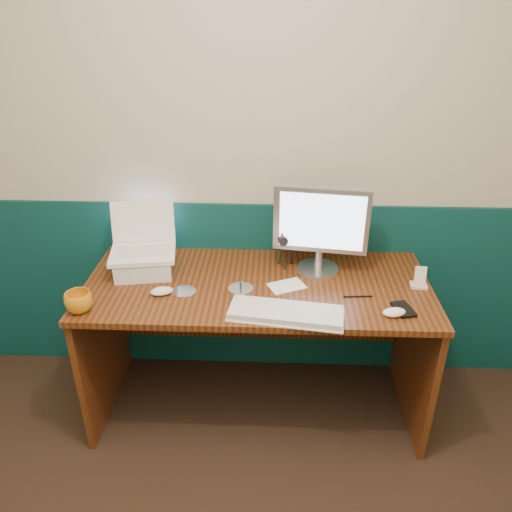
{
  "coord_description": "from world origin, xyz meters",
  "views": [
    {
      "loc": [
        0.2,
        -0.62,
        1.93
      ],
      "look_at": [
        0.12,
        1.23,
        0.97
      ],
      "focal_mm": 35.0,
      "sensor_mm": 36.0,
      "label": 1
    }
  ],
  "objects_px": {
    "monitor": "(320,229)",
    "camcorder": "(285,246)",
    "mug": "(79,302)",
    "laptop": "(140,231)",
    "keyboard": "(286,314)",
    "desk": "(257,348)"
  },
  "relations": [
    {
      "from": "monitor",
      "to": "camcorder",
      "type": "height_order",
      "value": "monitor"
    },
    {
      "from": "mug",
      "to": "camcorder",
      "type": "distance_m",
      "value": 0.98
    },
    {
      "from": "laptop",
      "to": "keyboard",
      "type": "height_order",
      "value": "laptop"
    },
    {
      "from": "monitor",
      "to": "keyboard",
      "type": "height_order",
      "value": "monitor"
    },
    {
      "from": "desk",
      "to": "keyboard",
      "type": "bearing_deg",
      "value": -64.29
    },
    {
      "from": "keyboard",
      "to": "mug",
      "type": "distance_m",
      "value": 0.87
    },
    {
      "from": "desk",
      "to": "camcorder",
      "type": "height_order",
      "value": "camcorder"
    },
    {
      "from": "desk",
      "to": "laptop",
      "type": "bearing_deg",
      "value": 171.57
    },
    {
      "from": "desk",
      "to": "laptop",
      "type": "relative_size",
      "value": 5.3
    },
    {
      "from": "monitor",
      "to": "camcorder",
      "type": "xyz_separation_m",
      "value": [
        -0.16,
        0.04,
        -0.11
      ]
    },
    {
      "from": "laptop",
      "to": "keyboard",
      "type": "relative_size",
      "value": 0.64
    },
    {
      "from": "mug",
      "to": "camcorder",
      "type": "relative_size",
      "value": 0.52
    },
    {
      "from": "monitor",
      "to": "laptop",
      "type": "bearing_deg",
      "value": -168.3
    },
    {
      "from": "desk",
      "to": "keyboard",
      "type": "xyz_separation_m",
      "value": [
        0.13,
        -0.27,
        0.39
      ]
    },
    {
      "from": "desk",
      "to": "mug",
      "type": "distance_m",
      "value": 0.89
    },
    {
      "from": "laptop",
      "to": "camcorder",
      "type": "bearing_deg",
      "value": -1.1
    },
    {
      "from": "laptop",
      "to": "mug",
      "type": "bearing_deg",
      "value": -128.51
    },
    {
      "from": "monitor",
      "to": "keyboard",
      "type": "distance_m",
      "value": 0.48
    },
    {
      "from": "monitor",
      "to": "mug",
      "type": "relative_size",
      "value": 3.84
    },
    {
      "from": "monitor",
      "to": "camcorder",
      "type": "relative_size",
      "value": 1.99
    },
    {
      "from": "desk",
      "to": "keyboard",
      "type": "height_order",
      "value": "keyboard"
    },
    {
      "from": "mug",
      "to": "keyboard",
      "type": "bearing_deg",
      "value": -0.17
    }
  ]
}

